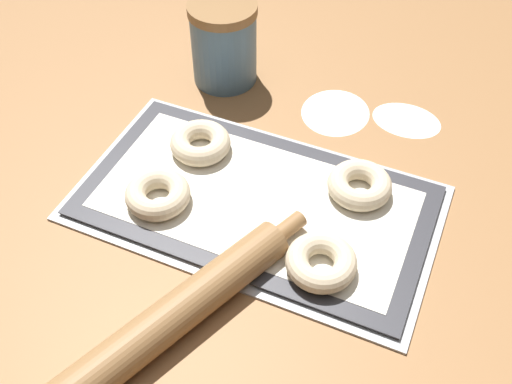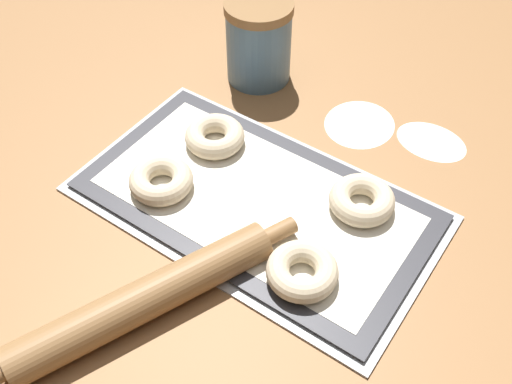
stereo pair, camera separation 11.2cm
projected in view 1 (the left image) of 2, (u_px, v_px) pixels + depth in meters
ground_plane at (253, 208)px, 0.87m from camera, size 2.80×2.80×0.00m
baking_tray at (256, 202)px, 0.87m from camera, size 0.52×0.29×0.01m
baking_mat at (256, 200)px, 0.87m from camera, size 0.50×0.27×0.00m
bagel_front_left at (158, 194)px, 0.85m from camera, size 0.09×0.09×0.03m
bagel_front_right at (321, 262)px, 0.77m from camera, size 0.09×0.09×0.03m
bagel_back_left at (200, 143)px, 0.92m from camera, size 0.09×0.09×0.03m
bagel_back_right at (360, 185)px, 0.86m from camera, size 0.09×0.09×0.03m
flour_canister at (224, 43)px, 1.02m from camera, size 0.12×0.12×0.15m
rolling_pin at (173, 316)px, 0.72m from camera, size 0.19×0.42×0.05m
flour_patch_near at (407, 120)px, 1.00m from camera, size 0.11×0.09×0.00m
flour_patch_far at (335, 112)px, 1.01m from camera, size 0.11×0.12×0.00m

